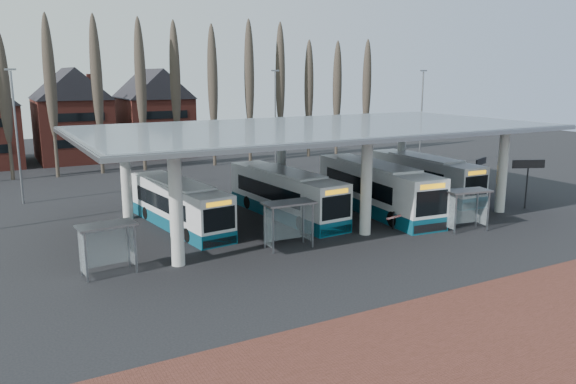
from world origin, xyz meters
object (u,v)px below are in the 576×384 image
shelter_0 (106,237)px  bus_3 (423,176)px  shelter_2 (466,201)px  bus_0 (179,205)px  bus_2 (376,189)px  bus_1 (285,194)px  shelter_1 (288,214)px

shelter_0 → bus_3: bearing=9.8°
bus_3 → shelter_0: (-26.65, -6.76, 0.36)m
shelter_2 → bus_0: bearing=158.5°
bus_2 → shelter_2: (1.89, -6.77, 0.25)m
shelter_2 → shelter_0: bearing=-177.4°
bus_1 → bus_3: bearing=-0.4°
bus_0 → bus_1: size_ratio=0.93×
shelter_0 → shelter_2: size_ratio=0.95×
shelter_0 → shelter_1: size_ratio=0.97×
bus_1 → bus_2: 6.69m
shelter_2 → shelter_1: bearing=178.8°
bus_0 → bus_3: bearing=-6.5°
shelter_1 → shelter_0: bearing=179.8°
bus_1 → shelter_1: bearing=-121.0°
bus_0 → shelter_1: (4.04, -7.27, 0.53)m
bus_1 → shelter_2: size_ratio=3.90×
shelter_1 → bus_3: bearing=25.8°
bus_0 → bus_1: bearing=-12.6°
bus_1 → shelter_0: 14.59m
shelter_0 → bus_2: bearing=7.2°
shelter_0 → shelter_2: shelter_2 is taller
bus_1 → bus_0: bearing=170.2°
shelter_2 → bus_3: bearing=71.7°
bus_1 → bus_3: size_ratio=1.01×
bus_2 → shelter_0: bus_2 is taller
bus_0 → shelter_2: size_ratio=3.64×
bus_3 → shelter_0: 27.50m
bus_0 → shelter_2: 18.35m
bus_1 → shelter_1: (-3.35, -6.46, 0.43)m
shelter_0 → shelter_2: (21.57, -2.72, 0.04)m
bus_2 → shelter_0: size_ratio=4.47×
bus_1 → shelter_0: size_ratio=4.11×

